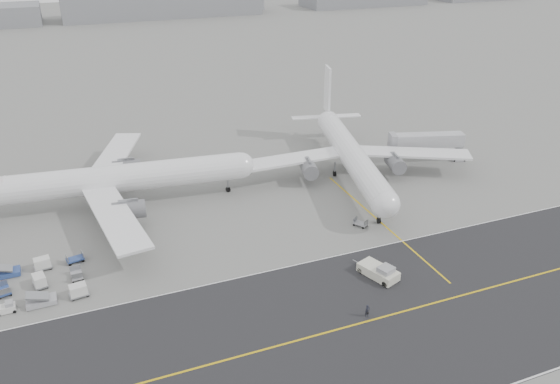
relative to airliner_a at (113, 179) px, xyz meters
name	(u,v)px	position (x,y,z in m)	size (l,w,h in m)	color
ground	(225,272)	(12.72, -28.75, -5.31)	(700.00, 700.00, 0.00)	gray
taxiway	(303,339)	(17.74, -46.73, -5.30)	(220.00, 59.00, 0.03)	#27272A
horizon_buildings	(147,17)	(42.72, 231.25, -5.31)	(520.00, 28.00, 28.00)	gray
airliner_a	(113,179)	(0.00, 0.00, 0.00)	(53.33, 52.49, 18.42)	white
airliner_b	(350,153)	(46.88, -4.22, -0.20)	(49.52, 50.62, 17.74)	white
pushback_tug	(379,272)	(33.76, -38.40, -4.37)	(4.82, 8.04, 2.29)	beige
jet_bridge	(428,142)	(66.61, -3.33, -0.77)	(17.34, 7.93, 6.51)	gray
gse_cluster	(7,292)	(-17.78, -22.23, -5.31)	(26.82, 16.70, 1.99)	#9F9FA4
stray_dolly	(360,226)	(38.72, -23.84, -5.31)	(1.44, 2.34, 1.44)	silver
ground_crew_a	(367,311)	(27.51, -45.85, -4.36)	(0.69, 0.45, 1.90)	black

